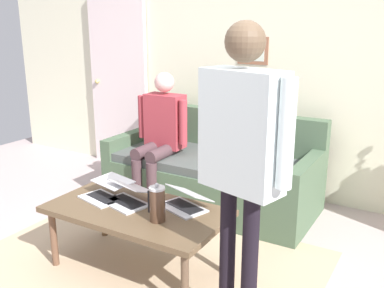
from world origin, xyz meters
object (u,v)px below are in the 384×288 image
Objects in this scene: couch at (213,174)px; laptop_left at (185,202)px; french_press at (157,204)px; person_standing at (242,146)px; person_seated at (160,131)px; coffee_table at (137,215)px; laptop_center at (128,197)px; laptop_right at (105,192)px; interior_door at (119,82)px.

couch is 1.23m from laptop_left.
person_standing is (-0.65, 0.16, 0.52)m from french_press.
person_standing is 2.01m from person_seated.
couch is at bearing -71.74° from laptop_left.
couch reaches higher than coffee_table.
laptop_center is (0.02, 1.29, 0.22)m from couch.
laptop_right is (0.32, -0.04, 0.09)m from coffee_table.
laptop_right is at bearing 2.13° from laptop_center.
couch is at bearing -58.00° from person_standing.
person_seated is (0.23, -1.07, 0.21)m from laptop_right.
person_standing is (-0.89, 0.24, 0.69)m from coffee_table.
couch is 5.00× the size of laptop_center.
coffee_table is at bearing 172.92° from laptop_right.
laptop_left is (-0.29, -0.19, 0.09)m from coffee_table.
laptop_center is 1.50× the size of french_press.
person_seated is (0.46, 0.23, 0.42)m from couch.
person_standing reaches higher than couch.
person_seated is at bearing -67.54° from laptop_center.
person_standing reaches higher than coffee_table.
laptop_left is at bearing -35.13° from person_standing.
laptop_right is at bearing -7.08° from coffee_table.
couch is at bearing -90.85° from laptop_center.
interior_door is 5.15× the size of laptop_center.
interior_door reaches higher than person_seated.
coffee_table is at bearing 32.88° from laptop_left.
french_press is 0.21× the size of person_seated.
laptop_right is at bearing -13.02° from person_standing.
person_standing is at bearing 166.48° from french_press.
couch is 1.33m from laptop_right.
laptop_center is 1.20m from person_standing.
laptop_left is (-0.38, 1.15, 0.21)m from couch.
laptop_center is at bearing 19.12° from laptop_left.
laptop_center is at bearing -22.92° from coffee_table.
laptop_left is 1.50× the size of french_press.
person_seated is at bearing -56.50° from french_press.
person_seated is (0.44, -1.06, 0.21)m from laptop_center.
interior_door reaches higher than person_standing.
laptop_right is 1.45× the size of french_press.
laptop_left is 0.62m from laptop_right.
laptop_center is at bearing -15.99° from person_standing.
interior_door is 1.62× the size of coffee_table.
person_standing is (-0.61, 0.43, 0.60)m from laptop_left.
laptop_left is 1.26m from person_seated.
couch reaches higher than french_press.
laptop_left is 0.42m from laptop_center.
laptop_right is 0.58m from french_press.
couch reaches higher than laptop_left.
interior_door is at bearing -48.11° from coffee_table.
laptop_center is at bearing 130.65° from interior_door.
person_standing is at bearing 166.98° from laptop_right.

